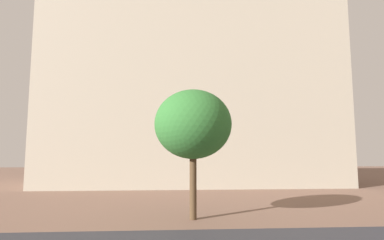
# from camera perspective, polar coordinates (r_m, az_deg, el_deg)

# --- Properties ---
(ground_plane) EXTENTS (120.00, 120.00, 0.00)m
(ground_plane) POSITION_cam_1_polar(r_m,az_deg,el_deg) (13.03, 1.26, -20.43)
(ground_plane) COLOR brown
(landmark_building) EXTENTS (29.64, 11.58, 36.34)m
(landmark_building) POSITION_cam_1_polar(r_m,az_deg,el_deg) (33.58, 0.42, 8.42)
(landmark_building) COLOR #B2A893
(landmark_building) RESTS_ON ground_plane
(tree_curb_far) EXTENTS (3.85, 3.85, 6.36)m
(tree_curb_far) POSITION_cam_1_polar(r_m,az_deg,el_deg) (15.10, 0.20, -0.88)
(tree_curb_far) COLOR #4C3823
(tree_curb_far) RESTS_ON ground_plane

